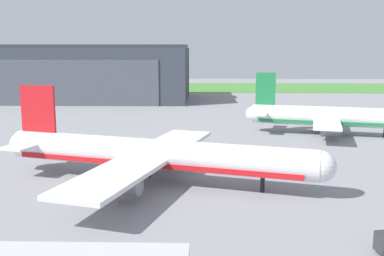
% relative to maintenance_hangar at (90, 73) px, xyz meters
% --- Properties ---
extents(ground_plane, '(440.00, 440.00, 0.00)m').
position_rel_maintenance_hangar_xyz_m(ground_plane, '(27.32, -101.37, -9.39)').
color(ground_plane, gray).
extents(grass_field_strip, '(440.00, 56.00, 0.08)m').
position_rel_maintenance_hangar_xyz_m(grass_field_strip, '(27.32, 52.61, -9.35)').
color(grass_field_strip, '#478638').
rests_on(grass_field_strip, ground_plane).
extents(maintenance_hangar, '(70.84, 39.60, 19.70)m').
position_rel_maintenance_hangar_xyz_m(maintenance_hangar, '(0.00, 0.00, 0.00)').
color(maintenance_hangar, '#383D47').
rests_on(maintenance_hangar, ground_plane).
extents(airliner_near_right, '(45.29, 39.23, 12.84)m').
position_rel_maintenance_hangar_xyz_m(airliner_near_right, '(34.36, -103.02, -5.57)').
color(airliner_near_right, silver).
rests_on(airliner_near_right, ground_plane).
extents(airliner_far_right, '(35.16, 28.37, 13.05)m').
position_rel_maintenance_hangar_xyz_m(airliner_far_right, '(68.08, -67.59, -5.59)').
color(airliner_far_right, white).
rests_on(airliner_far_right, ground_plane).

